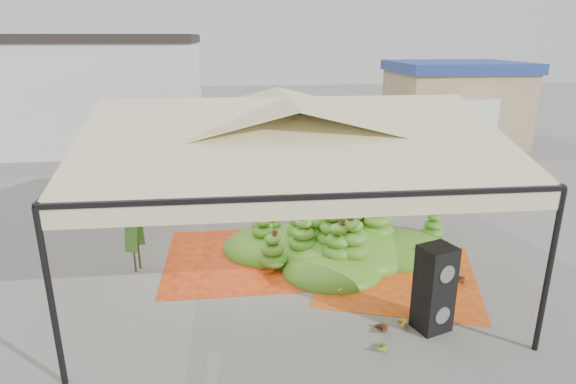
{
  "coord_description": "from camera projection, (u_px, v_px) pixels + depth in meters",
  "views": [
    {
      "loc": [
        -1.15,
        -10.73,
        5.28
      ],
      "look_at": [
        0.2,
        1.5,
        1.3
      ],
      "focal_mm": 30.0,
      "sensor_mm": 36.0,
      "label": 1
    }
  ],
  "objects": [
    {
      "name": "ground",
      "position": [
        287.0,
        261.0,
        11.9
      ],
      "size": [
        90.0,
        90.0,
        0.0
      ],
      "primitive_type": "plane",
      "color": "slate",
      "rests_on": "ground"
    },
    {
      "name": "canopy_tent",
      "position": [
        287.0,
        129.0,
        10.88
      ],
      "size": [
        8.1,
        8.1,
        4.0
      ],
      "color": "black",
      "rests_on": "ground"
    },
    {
      "name": "building_white",
      "position": [
        50.0,
        92.0,
        23.25
      ],
      "size": [
        14.3,
        6.3,
        5.4
      ],
      "color": "silver",
      "rests_on": "ground"
    },
    {
      "name": "building_tan",
      "position": [
        453.0,
        102.0,
        24.6
      ],
      "size": [
        6.3,
        5.3,
        4.1
      ],
      "color": "tan",
      "rests_on": "ground"
    },
    {
      "name": "tarp_left",
      "position": [
        246.0,
        258.0,
        12.04
      ],
      "size": [
        3.96,
        3.78,
        0.01
      ],
      "primitive_type": "cube",
      "rotation": [
        0.0,
        0.0,
        0.01
      ],
      "color": "orange",
      "rests_on": "ground"
    },
    {
      "name": "tarp_right",
      "position": [
        397.0,
        274.0,
        11.22
      ],
      "size": [
        4.49,
        4.6,
        0.01
      ],
      "primitive_type": "cube",
      "rotation": [
        0.0,
        0.0,
        -0.31
      ],
      "color": "orange",
      "rests_on": "ground"
    },
    {
      "name": "banana_heap",
      "position": [
        342.0,
        228.0,
        12.23
      ],
      "size": [
        6.6,
        5.63,
        1.31
      ],
      "primitive_type": "ellipsoid",
      "rotation": [
        0.0,
        0.0,
        -0.11
      ],
      "color": "#387D1A",
      "rests_on": "ground"
    },
    {
      "name": "hand_yellow_a",
      "position": [
        399.0,
        321.0,
        9.2
      ],
      "size": [
        0.49,
        0.42,
        0.2
      ],
      "primitive_type": "ellipsoid",
      "rotation": [
        0.0,
        0.0,
        -0.15
      ],
      "color": "#B49224",
      "rests_on": "ground"
    },
    {
      "name": "hand_yellow_b",
      "position": [
        334.0,
        289.0,
        10.37
      ],
      "size": [
        0.56,
        0.51,
        0.21
      ],
      "primitive_type": "ellipsoid",
      "rotation": [
        0.0,
        0.0,
        0.34
      ],
      "color": "gold",
      "rests_on": "ground"
    },
    {
      "name": "hand_red_a",
      "position": [
        457.0,
        278.0,
        10.83
      ],
      "size": [
        0.53,
        0.47,
        0.2
      ],
      "primitive_type": "ellipsoid",
      "rotation": [
        0.0,
        0.0,
        -0.26
      ],
      "color": "#502712",
      "rests_on": "ground"
    },
    {
      "name": "hand_red_b",
      "position": [
        378.0,
        327.0,
        8.99
      ],
      "size": [
        0.51,
        0.45,
        0.2
      ],
      "primitive_type": "ellipsoid",
      "rotation": [
        0.0,
        0.0,
        0.22
      ],
      "color": "#5D2315",
      "rests_on": "ground"
    },
    {
      "name": "hand_green",
      "position": [
        378.0,
        345.0,
        8.5
      ],
      "size": [
        0.5,
        0.46,
        0.18
      ],
      "primitive_type": "ellipsoid",
      "rotation": [
        0.0,
        0.0,
        -0.45
      ],
      "color": "#4F861B",
      "rests_on": "ground"
    },
    {
      "name": "hanging_bunches",
      "position": [
        390.0,
        154.0,
        11.46
      ],
      "size": [
        1.74,
        0.24,
        0.2
      ],
      "color": "#4C7518",
      "rests_on": "ground"
    },
    {
      "name": "speaker_stack",
      "position": [
        434.0,
        288.0,
        8.9
      ],
      "size": [
        0.75,
        0.71,
        1.68
      ],
      "rotation": [
        0.0,
        0.0,
        0.35
      ],
      "color": "black",
      "rests_on": "ground"
    },
    {
      "name": "banana_leaves",
      "position": [
        132.0,
        275.0,
        11.18
      ],
      "size": [
        0.96,
        1.36,
        3.7
      ],
      "primitive_type": null,
      "color": "#25721E",
      "rests_on": "ground"
    },
    {
      "name": "vendor",
      "position": [
        260.0,
        190.0,
        14.88
      ],
      "size": [
        0.64,
        0.51,
        1.51
      ],
      "primitive_type": "imported",
      "rotation": [
        0.0,
        0.0,
        2.83
      ],
      "color": "gray",
      "rests_on": "ground"
    },
    {
      "name": "truck_left",
      "position": [
        238.0,
        133.0,
        20.23
      ],
      "size": [
        6.82,
        2.77,
        2.29
      ],
      "rotation": [
        0.0,
        0.0,
        -0.08
      ],
      "color": "#4A2818",
      "rests_on": "ground"
    },
    {
      "name": "truck_right",
      "position": [
        417.0,
        122.0,
        21.83
      ],
      "size": [
        8.0,
        4.34,
        2.61
      ],
      "rotation": [
        0.0,
        0.0,
        0.24
      ],
      "color": "#522B1B",
      "rests_on": "ground"
    }
  ]
}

